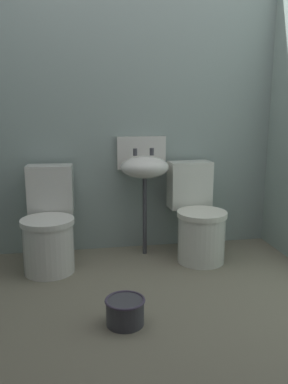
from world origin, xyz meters
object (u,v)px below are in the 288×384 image
object	(u,v)px
sink	(144,166)
bucket	(125,311)
toilet_right	(198,220)
toilet_left	(49,228)

from	to	relation	value
sink	bucket	size ratio (longest dim) A/B	4.17
sink	bucket	distance (m)	1.34
toilet_right	bucket	world-z (taller)	toilet_right
toilet_left	sink	bearing A→B (deg)	-163.19
toilet_left	bucket	world-z (taller)	toilet_left
bucket	toilet_right	bearing A→B (deg)	52.09
toilet_right	sink	bearing A→B (deg)	-28.02
toilet_left	sink	world-z (taller)	sink
toilet_right	bucket	size ratio (longest dim) A/B	3.29
toilet_left	bucket	size ratio (longest dim) A/B	3.29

